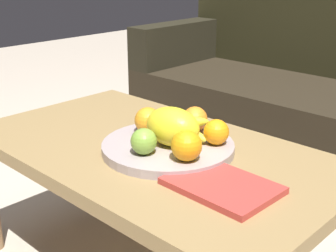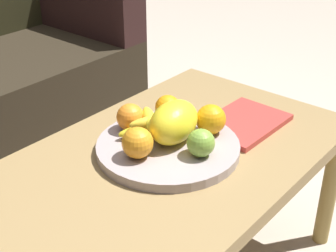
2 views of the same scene
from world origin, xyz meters
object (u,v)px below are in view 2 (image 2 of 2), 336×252
apple_front (201,143)px  banana_bunch (152,125)px  orange_back (138,143)px  orange_left (168,108)px  melon_large_front (174,122)px  fruit_bowl (168,147)px  coffee_table (157,178)px  orange_front (130,117)px  orange_right (211,119)px  magazine (243,123)px

apple_front → banana_bunch: 0.16m
orange_back → banana_bunch: orange_back is taller
orange_left → apple_front: (-0.09, -0.18, -0.00)m
melon_large_front → orange_left: bearing=47.3°
fruit_bowl → apple_front: (0.01, -0.10, 0.05)m
coffee_table → orange_front: size_ratio=14.78×
orange_right → banana_bunch: bearing=134.5°
fruit_bowl → magazine: bearing=-16.6°
orange_back → magazine: 0.36m
orange_right → apple_front: size_ratio=1.14×
banana_bunch → magazine: banana_bunch is taller
orange_back → apple_front: orange_back is taller
orange_front → apple_front: orange_front is taller
orange_left → banana_bunch: 0.10m
coffee_table → orange_front: bearing=70.5°
orange_back → banana_bunch: 0.11m
orange_left → melon_large_front: bearing=-132.7°
coffee_table → orange_left: orange_left is taller
fruit_bowl → orange_right: (0.11, -0.05, 0.05)m
orange_front → magazine: (0.25, -0.20, -0.05)m
fruit_bowl → orange_back: orange_back is taller
coffee_table → orange_left: 0.21m
fruit_bowl → melon_large_front: size_ratio=2.32×
orange_front → melon_large_front: bearing=-77.3°
melon_large_front → orange_left: 0.12m
orange_right → banana_bunch: 0.16m
orange_back → banana_bunch: bearing=23.3°
fruit_bowl → banana_bunch: bearing=84.9°
melon_large_front → banana_bunch: bearing=103.4°
fruit_bowl → magazine: 0.26m
orange_right → magazine: bearing=-9.4°
coffee_table → orange_back: bearing=148.3°
orange_left → orange_front: bearing=160.9°
apple_front → banana_bunch: (-0.00, 0.16, -0.00)m
orange_left → orange_back: orange_back is taller
orange_front → orange_left: bearing=-19.1°
orange_left → apple_front: bearing=-117.3°
coffee_table → fruit_bowl: size_ratio=2.97×
fruit_bowl → orange_right: 0.14m
fruit_bowl → banana_bunch: banana_bunch is taller
orange_left → orange_right: bearing=-84.7°
orange_back → coffee_table: bearing=-31.7°
melon_large_front → orange_left: (0.08, 0.09, -0.02)m
fruit_bowl → orange_right: orange_right is taller
orange_right → orange_back: bearing=162.4°
orange_left → apple_front: same height
melon_large_front → orange_right: melon_large_front is taller
orange_front → orange_left: orange_front is taller
orange_back → fruit_bowl: bearing=-9.1°
coffee_table → orange_right: size_ratio=13.74×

